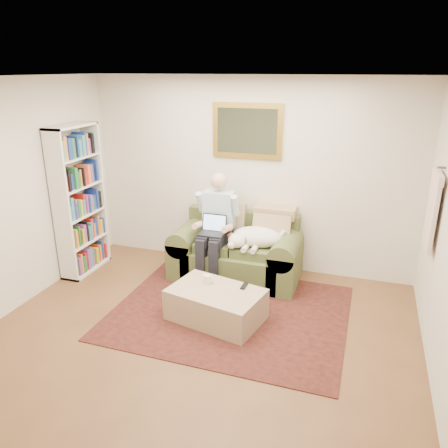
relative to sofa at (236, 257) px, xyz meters
The scene contains 12 objects.
room_shell 1.97m from the sofa, 89.08° to the right, with size 4.51×5.00×2.61m.
rug 0.98m from the sofa, 77.69° to the right, with size 2.64×2.11×0.01m, color black.
sofa is the anchor object (origin of this frame).
seated_man 0.51m from the sofa, 148.55° to the right, with size 0.55×0.79×1.41m, color #8CB9D8, non-canonical shape.
laptop 0.56m from the sofa, 138.98° to the right, with size 0.33×0.26×0.24m.
sleeping_dog 0.47m from the sofa, 15.74° to the right, with size 0.69×0.43×0.26m, color white, non-canonical shape.
ottoman 1.11m from the sofa, 84.99° to the right, with size 1.01×0.64×0.37m, color #CAB586.
coffee_mug 0.99m from the sofa, 93.21° to the right, with size 0.08×0.08×0.10m, color white.
tv_remote 1.01m from the sofa, 68.26° to the right, with size 0.05×0.15×0.02m, color black.
bookshelf 2.24m from the sofa, 167.99° to the right, with size 0.28×0.80×2.00m, color white, non-canonical shape.
wall_mirror 1.67m from the sofa, 90.00° to the left, with size 0.94×0.04×0.72m.
hanging_shirt 2.50m from the sofa, 11.25° to the right, with size 0.06×0.52×0.90m, color beige, non-canonical shape.
Camera 1 is at (1.50, -3.10, 2.68)m, focal length 35.00 mm.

